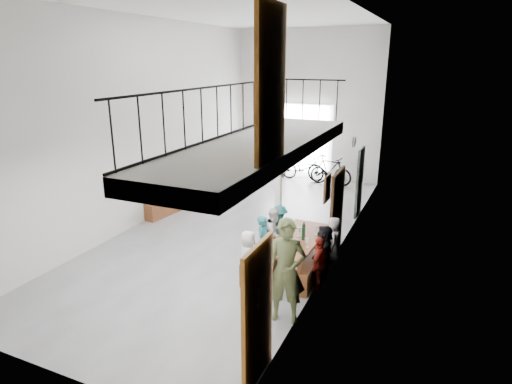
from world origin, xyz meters
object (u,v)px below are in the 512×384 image
at_px(bench_inner, 270,257).
at_px(bicycle_near, 304,168).
at_px(tasting_table, 298,242).
at_px(oak_barrel, 239,165).
at_px(host_standing, 286,271).
at_px(side_bench, 169,205).
at_px(serving_counter, 261,161).

height_order(bench_inner, bicycle_near, bicycle_near).
bearing_deg(tasting_table, oak_barrel, 126.27).
distance_m(oak_barrel, host_standing, 9.60).
bearing_deg(side_bench, oak_barrel, 88.06).
height_order(tasting_table, bicycle_near, bicycle_near).
bearing_deg(oak_barrel, host_standing, -59.18).
height_order(host_standing, bicycle_near, host_standing).
bearing_deg(tasting_table, serving_counter, 119.78).
distance_m(tasting_table, host_standing, 1.81).
xyz_separation_m(tasting_table, host_standing, (0.36, -1.76, 0.23)).
distance_m(tasting_table, oak_barrel, 7.92).
xyz_separation_m(bench_inner, side_bench, (-4.09, 2.04, 0.00)).
bearing_deg(oak_barrel, serving_counter, 52.17).
xyz_separation_m(side_bench, host_standing, (5.06, -3.76, 0.70)).
relative_size(oak_barrel, serving_counter, 0.49).
relative_size(host_standing, bicycle_near, 1.01).
bearing_deg(host_standing, oak_barrel, 109.29).
bearing_deg(serving_counter, oak_barrel, -135.88).
bearing_deg(host_standing, tasting_table, 90.17).
bearing_deg(host_standing, side_bench, 131.91).
bearing_deg(oak_barrel, bench_inner, -58.89).
relative_size(tasting_table, bicycle_near, 1.13).
bearing_deg(tasting_table, bicycle_near, 107.79).
bearing_deg(serving_counter, bench_inner, -73.47).
bearing_deg(serving_counter, tasting_table, -69.47).
distance_m(oak_barrel, bicycle_near, 2.52).
height_order(serving_counter, host_standing, host_standing).
bearing_deg(host_standing, bicycle_near, 94.10).
relative_size(tasting_table, host_standing, 1.12).
height_order(side_bench, oak_barrel, oak_barrel).
bearing_deg(bicycle_near, side_bench, 160.62).
height_order(oak_barrel, bicycle_near, oak_barrel).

